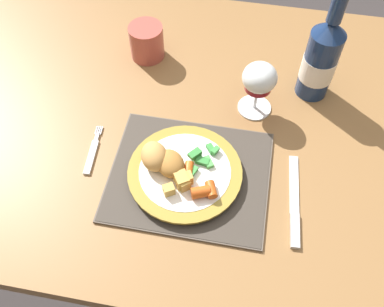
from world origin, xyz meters
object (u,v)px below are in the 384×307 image
object	(u,v)px
table_knife	(294,208)
wine_glass	(259,80)
fork	(92,153)
drinking_cup	(147,41)
bottle	(321,58)
dinner_plate	(185,173)
dining_table	(190,138)

from	to	relation	value
table_knife	wine_glass	size ratio (longest dim) A/B	1.59
fork	drinking_cup	world-z (taller)	drinking_cup
wine_glass	bottle	xyz separation A→B (m)	(0.12, 0.08, 0.01)
dinner_plate	table_knife	world-z (taller)	dinner_plate
fork	table_knife	xyz separation A→B (m)	(0.43, -0.05, 0.00)
table_knife	fork	bearing A→B (deg)	172.99
fork	bottle	size ratio (longest dim) A/B	0.45
bottle	drinking_cup	size ratio (longest dim) A/B	3.23
dining_table	fork	bearing A→B (deg)	-142.70
bottle	table_knife	bearing A→B (deg)	-94.03
fork	drinking_cup	size ratio (longest dim) A/B	1.47
dining_table	dinner_plate	distance (m)	0.19
wine_glass	table_knife	bearing A→B (deg)	-67.04
dining_table	wine_glass	distance (m)	0.23
dinner_plate	drinking_cup	world-z (taller)	drinking_cup
fork	bottle	distance (m)	0.53
drinking_cup	fork	bearing A→B (deg)	-97.89
fork	wine_glass	distance (m)	0.38
wine_glass	bottle	size ratio (longest dim) A/B	0.47
dining_table	bottle	bearing A→B (deg)	25.63
bottle	drinking_cup	world-z (taller)	bottle
wine_glass	drinking_cup	size ratio (longest dim) A/B	1.52
wine_glass	drinking_cup	bearing A→B (deg)	155.67
dinner_plate	drinking_cup	bearing A→B (deg)	115.38
dinner_plate	table_knife	bearing A→B (deg)	-7.96
table_knife	bottle	xyz separation A→B (m)	(0.02, 0.32, 0.10)
wine_glass	dining_table	bearing A→B (deg)	-160.63
fork	dining_table	bearing A→B (deg)	37.30
fork	table_knife	bearing A→B (deg)	-7.01
dining_table	wine_glass	bearing A→B (deg)	19.37
dining_table	bottle	world-z (taller)	bottle
dinner_plate	wine_glass	world-z (taller)	wine_glass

